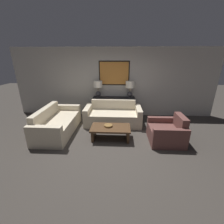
% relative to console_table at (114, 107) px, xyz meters
% --- Properties ---
extents(ground_plane, '(20.00, 20.00, 0.00)m').
position_rel_console_table_xyz_m(ground_plane, '(0.00, -2.23, -0.40)').
color(ground_plane, '#3D3833').
extents(back_wall, '(7.93, 0.12, 2.65)m').
position_rel_console_table_xyz_m(back_wall, '(0.00, 0.27, 0.93)').
color(back_wall, beige).
rests_on(back_wall, ground_plane).
extents(console_table, '(1.64, 0.38, 0.80)m').
position_rel_console_table_xyz_m(console_table, '(0.00, 0.00, 0.00)').
color(console_table, black).
rests_on(console_table, ground_plane).
extents(table_lamp_left, '(0.33, 0.33, 0.64)m').
position_rel_console_table_xyz_m(table_lamp_left, '(-0.61, 0.00, 0.80)').
color(table_lamp_left, '#333338').
rests_on(table_lamp_left, console_table).
extents(table_lamp_right, '(0.33, 0.33, 0.64)m').
position_rel_console_table_xyz_m(table_lamp_right, '(0.61, 0.00, 0.80)').
color(table_lamp_right, '#333338').
rests_on(table_lamp_right, console_table).
extents(couch_by_back_wall, '(1.98, 0.94, 0.81)m').
position_rel_console_table_xyz_m(couch_by_back_wall, '(0.00, -0.68, -0.11)').
color(couch_by_back_wall, beige).
rests_on(couch_by_back_wall, ground_plane).
extents(couch_by_side, '(0.94, 1.98, 0.81)m').
position_rel_console_table_xyz_m(couch_by_side, '(-1.75, -1.46, -0.11)').
color(couch_by_side, beige).
rests_on(couch_by_side, ground_plane).
extents(coffee_table, '(1.14, 0.63, 0.38)m').
position_rel_console_table_xyz_m(coffee_table, '(-0.02, -1.79, -0.12)').
color(coffee_table, '#4C331E').
rests_on(coffee_table, ground_plane).
extents(decorative_bowl, '(0.24, 0.24, 0.05)m').
position_rel_console_table_xyz_m(decorative_bowl, '(-0.09, -1.75, 0.01)').
color(decorative_bowl, olive).
rests_on(decorative_bowl, coffee_table).
extents(armchair_near_back_wall, '(0.91, 0.95, 0.79)m').
position_rel_console_table_xyz_m(armchair_near_back_wall, '(1.59, -1.84, -0.12)').
color(armchair_near_back_wall, brown).
rests_on(armchair_near_back_wall, ground_plane).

